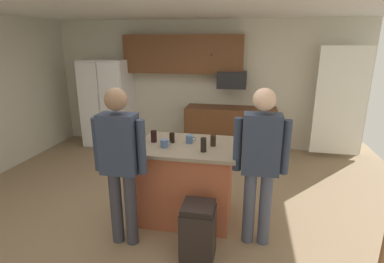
% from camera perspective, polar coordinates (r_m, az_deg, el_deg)
% --- Properties ---
extents(floor, '(7.04, 7.04, 0.00)m').
position_cam_1_polar(floor, '(4.20, -3.97, -14.36)').
color(floor, '#937A5B').
rests_on(floor, ground).
extents(ceiling, '(7.04, 7.04, 0.00)m').
position_cam_1_polar(ceiling, '(3.63, -4.85, 23.56)').
color(ceiling, white).
extents(back_wall, '(6.40, 0.10, 2.60)m').
position_cam_1_polar(back_wall, '(6.40, 2.28, 8.87)').
color(back_wall, beige).
rests_on(back_wall, ground).
extents(french_door_window_panel, '(0.90, 0.06, 2.00)m').
position_cam_1_polar(french_door_window_panel, '(6.19, 26.27, 5.03)').
color(french_door_window_panel, white).
rests_on(french_door_window_panel, ground).
extents(cabinet_run_upper, '(2.40, 0.38, 0.75)m').
position_cam_1_polar(cabinet_run_upper, '(6.23, -1.70, 14.43)').
color(cabinet_run_upper, brown).
extents(cabinet_run_lower, '(1.80, 0.63, 0.90)m').
position_cam_1_polar(cabinet_run_lower, '(6.20, 7.23, 0.47)').
color(cabinet_run_lower, brown).
rests_on(cabinet_run_lower, ground).
extents(refrigerator, '(0.94, 0.76, 1.82)m').
position_cam_1_polar(refrigerator, '(6.68, -15.62, 5.18)').
color(refrigerator, white).
rests_on(refrigerator, ground).
extents(microwave_over_range, '(0.56, 0.40, 0.32)m').
position_cam_1_polar(microwave_over_range, '(6.03, 7.58, 9.69)').
color(microwave_over_range, black).
extents(kitchen_island, '(1.20, 0.90, 0.97)m').
position_cam_1_polar(kitchen_island, '(3.80, -0.87, -9.35)').
color(kitchen_island, '#AD5638').
rests_on(kitchen_island, ground).
extents(person_guest_left, '(0.57, 0.23, 1.73)m').
position_cam_1_polar(person_guest_left, '(3.21, -13.47, -4.90)').
color(person_guest_left, '#383842').
rests_on(person_guest_left, ground).
extents(person_host_foreground, '(0.57, 0.23, 1.73)m').
position_cam_1_polar(person_host_foreground, '(3.20, 12.82, -4.93)').
color(person_host_foreground, '#4C5166').
rests_on(person_host_foreground, ground).
extents(glass_dark_ale, '(0.07, 0.07, 0.13)m').
position_cam_1_polar(glass_dark_ale, '(3.56, 4.01, -1.74)').
color(glass_dark_ale, black).
rests_on(glass_dark_ale, kitchen_island).
extents(glass_pilsner, '(0.06, 0.06, 0.12)m').
position_cam_1_polar(glass_pilsner, '(3.68, -3.81, -1.20)').
color(glass_pilsner, black).
rests_on(glass_pilsner, kitchen_island).
extents(mug_blue_stoneware, '(0.13, 0.08, 0.10)m').
position_cam_1_polar(mug_blue_stoneware, '(3.66, -0.48, -1.44)').
color(mug_blue_stoneware, '#4C6B99').
rests_on(mug_blue_stoneware, kitchen_island).
extents(mug_ceramic_white, '(0.13, 0.09, 0.09)m').
position_cam_1_polar(mug_ceramic_white, '(3.53, -5.27, -2.26)').
color(mug_ceramic_white, '#4C6B99').
rests_on(mug_ceramic_white, kitchen_island).
extents(glass_short_whisky, '(0.07, 0.07, 0.14)m').
position_cam_1_polar(glass_short_whisky, '(3.72, -7.25, -0.92)').
color(glass_short_whisky, black).
rests_on(glass_short_whisky, kitchen_island).
extents(tumbler_amber, '(0.07, 0.07, 0.16)m').
position_cam_1_polar(tumbler_amber, '(3.37, 2.18, -2.53)').
color(tumbler_amber, black).
rests_on(tumbler_amber, kitchen_island).
extents(trash_bin, '(0.34, 0.34, 0.61)m').
position_cam_1_polar(trash_bin, '(3.23, 1.18, -18.38)').
color(trash_bin, black).
rests_on(trash_bin, ground).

